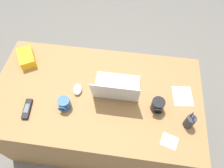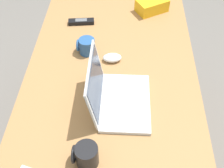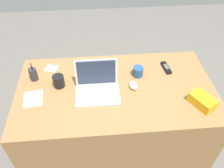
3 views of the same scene
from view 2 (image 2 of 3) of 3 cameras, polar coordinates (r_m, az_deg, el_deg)
ground_plane at (r=2.07m, az=-0.18°, el=-13.52°), size 6.00×6.00×0.00m
desk at (r=1.75m, az=-0.21°, el=-7.59°), size 1.59×0.88×0.75m
laptop at (r=1.32m, az=0.73°, el=-2.42°), size 0.34×0.27×0.24m
computer_mouse at (r=1.55m, az=0.12°, el=5.15°), size 0.07×0.11×0.04m
coffee_mug_white at (r=1.16m, az=-5.10°, el=-13.74°), size 0.09×0.10×0.10m
coffee_mug_tall at (r=1.59m, az=-5.04°, el=7.38°), size 0.09×0.10×0.09m
cordless_phone at (r=1.82m, az=-6.03°, el=12.02°), size 0.06×0.16×0.03m
snack_bag at (r=1.92m, az=7.81°, el=14.93°), size 0.19×0.22×0.08m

